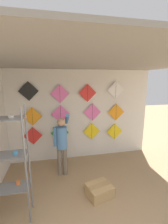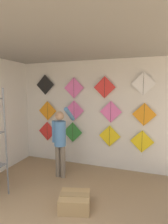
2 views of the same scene
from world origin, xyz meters
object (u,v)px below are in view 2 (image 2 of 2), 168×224
(kite_2, at_px, (110,136))
(kite_6, at_px, (111,112))
(kite_7, at_px, (144,114))
(kite_9, at_px, (74,88))
(kite_3, at_px, (142,143))
(kite_5, at_px, (74,111))
(kite_8, at_px, (45,85))
(cardboard_box, at_px, (75,201))
(kite_1, at_px, (73,132))
(kite_4, at_px, (48,111))
(kite_10, at_px, (105,87))
(shopkeeper, at_px, (60,138))
(kite_11, at_px, (143,84))
(kite_0, at_px, (47,131))

(kite_2, xyz_separation_m, kite_6, (0.02, 0.00, 0.62))
(kite_7, height_order, kite_9, kite_9)
(kite_3, bearing_deg, kite_7, 2.32)
(kite_5, xyz_separation_m, kite_7, (1.79, 0.00, -0.02))
(kite_2, xyz_separation_m, kite_5, (-0.97, 0.00, 0.62))
(kite_3, bearing_deg, kite_8, 179.98)
(cardboard_box, bearing_deg, kite_8, 132.35)
(kite_1, bearing_deg, kite_4, 180.00)
(kite_8, xyz_separation_m, kite_10, (1.69, 0.00, -0.08))
(cardboard_box, height_order, kite_6, kite_6)
(kite_6, xyz_separation_m, kite_9, (-0.99, 0.00, 0.60))
(shopkeeper, xyz_separation_m, kite_11, (1.77, 0.78, 1.25))
(kite_2, distance_m, kite_6, 0.63)
(kite_7, xyz_separation_m, kite_9, (-1.79, 0.00, 0.63))
(kite_1, relative_size, kite_3, 0.73)
(kite_3, relative_size, kite_9, 1.38)
(kite_0, xyz_separation_m, kite_8, (-0.03, 0.00, 1.33))
(cardboard_box, distance_m, kite_1, 2.03)
(kite_5, xyz_separation_m, kite_11, (1.74, 0.00, 0.70))
(kite_5, bearing_deg, kite_1, 180.00)
(kite_1, bearing_deg, kite_2, 0.00)
(kite_7, height_order, kite_8, kite_8)
(kite_10, height_order, kite_11, kite_11)
(kite_0, distance_m, kite_10, 2.08)
(kite_9, bearing_deg, kite_3, -0.03)
(kite_9, bearing_deg, cardboard_box, -67.77)
(kite_3, distance_m, kite_8, 2.99)
(kite_6, height_order, kite_9, kite_9)
(kite_3, bearing_deg, cardboard_box, -121.61)
(kite_4, relative_size, kite_6, 1.00)
(kite_3, height_order, kite_7, kite_7)
(kite_1, height_order, kite_8, kite_8)
(kite_3, xyz_separation_m, kite_4, (-2.58, 0.00, 0.69))
(kite_4, height_order, kite_11, kite_11)
(kite_4, bearing_deg, kite_3, -0.02)
(shopkeeper, height_order, kite_10, kite_10)
(cardboard_box, height_order, kite_4, kite_4)
(shopkeeper, xyz_separation_m, kite_8, (-0.84, 0.78, 1.25))
(cardboard_box, xyz_separation_m, kite_3, (1.06, 1.72, 0.64))
(kite_2, distance_m, kite_11, 1.52)
(shopkeeper, xyz_separation_m, kite_2, (1.00, 0.78, -0.06))
(kite_3, relative_size, kite_11, 1.38)
(kite_4, xyz_separation_m, kite_10, (1.64, 0.00, 0.65))
(shopkeeper, xyz_separation_m, kite_0, (-0.81, 0.78, -0.08))
(kite_0, distance_m, kite_9, 1.49)
(kite_0, distance_m, kite_7, 2.69)
(shopkeeper, relative_size, kite_6, 3.00)
(kite_5, bearing_deg, kite_0, 180.00)
(kite_4, height_order, kite_5, kite_5)
(kite_3, bearing_deg, kite_0, 179.98)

